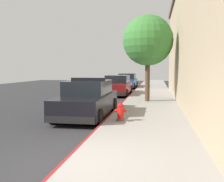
{
  "coord_description": "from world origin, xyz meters",
  "views": [
    {
      "loc": [
        1.83,
        -5.0,
        2.07
      ],
      "look_at": [
        -0.25,
        7.33,
        1.0
      ],
      "focal_mm": 41.93,
      "sensor_mm": 36.0,
      "label": 1
    }
  ],
  "objects_px": {
    "parked_car_dark_far": "(127,81)",
    "fire_hydrant": "(121,111)",
    "parked_car_silver_ahead": "(118,86)",
    "street_tree": "(148,41)",
    "police_cruiser": "(88,99)"
  },
  "relations": [
    {
      "from": "fire_hydrant",
      "to": "street_tree",
      "type": "height_order",
      "value": "street_tree"
    },
    {
      "from": "parked_car_silver_ahead",
      "to": "street_tree",
      "type": "distance_m",
      "value": 6.03
    },
    {
      "from": "parked_car_silver_ahead",
      "to": "parked_car_dark_far",
      "type": "bearing_deg",
      "value": 90.69
    },
    {
      "from": "police_cruiser",
      "to": "parked_car_dark_far",
      "type": "xyz_separation_m",
      "value": [
        -0.16,
        17.13,
        -0.0
      ]
    },
    {
      "from": "fire_hydrant",
      "to": "street_tree",
      "type": "relative_size",
      "value": 0.15
    },
    {
      "from": "parked_car_dark_far",
      "to": "fire_hydrant",
      "type": "xyz_separation_m",
      "value": [
        1.78,
        -18.57,
        -0.23
      ]
    },
    {
      "from": "parked_car_silver_ahead",
      "to": "police_cruiser",
      "type": "bearing_deg",
      "value": -89.58
    },
    {
      "from": "police_cruiser",
      "to": "fire_hydrant",
      "type": "relative_size",
      "value": 6.37
    },
    {
      "from": "parked_car_silver_ahead",
      "to": "fire_hydrant",
      "type": "height_order",
      "value": "parked_car_silver_ahead"
    },
    {
      "from": "parked_car_dark_far",
      "to": "fire_hydrant",
      "type": "distance_m",
      "value": 18.65
    },
    {
      "from": "police_cruiser",
      "to": "parked_car_silver_ahead",
      "type": "height_order",
      "value": "police_cruiser"
    },
    {
      "from": "police_cruiser",
      "to": "parked_car_silver_ahead",
      "type": "distance_m",
      "value": 9.33
    },
    {
      "from": "police_cruiser",
      "to": "street_tree",
      "type": "xyz_separation_m",
      "value": [
        2.39,
        4.69,
        2.95
      ]
    },
    {
      "from": "parked_car_silver_ahead",
      "to": "street_tree",
      "type": "height_order",
      "value": "street_tree"
    },
    {
      "from": "parked_car_dark_far",
      "to": "street_tree",
      "type": "relative_size",
      "value": 0.96
    }
  ]
}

